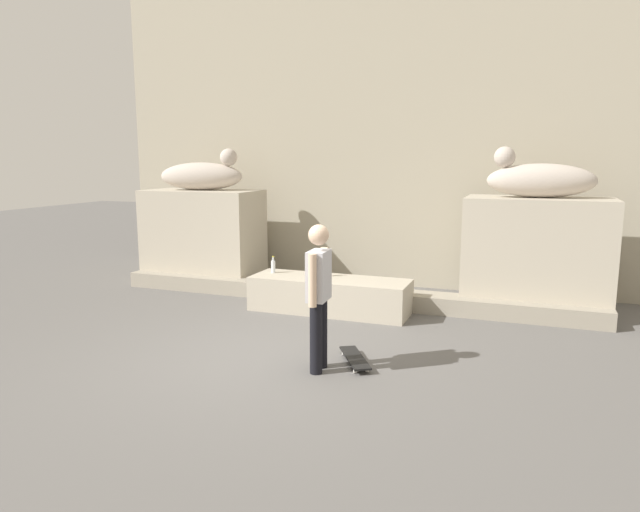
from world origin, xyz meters
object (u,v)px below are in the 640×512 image
at_px(skateboard, 355,358).
at_px(statue_reclining_left, 203,175).
at_px(statue_reclining_right, 539,179).
at_px(skater, 319,291).
at_px(bottle_green, 324,269).
at_px(bottle_clear, 273,266).

bearing_deg(skateboard, statue_reclining_left, 20.31).
xyz_separation_m(statue_reclining_left, skateboard, (4.01, -3.24, -2.01)).
height_order(statue_reclining_right, skateboard, statue_reclining_right).
distance_m(statue_reclining_left, skater, 5.28).
relative_size(statue_reclining_right, skateboard, 2.09).
bearing_deg(statue_reclining_right, bottle_green, 12.59).
relative_size(bottle_green, bottle_clear, 1.10).
relative_size(statue_reclining_left, statue_reclining_right, 1.01).
bearing_deg(statue_reclining_left, bottle_clear, -39.94).
relative_size(statue_reclining_right, skater, 0.99).
bearing_deg(statue_reclining_left, skateboard, -49.47).
height_order(statue_reclining_left, skateboard, statue_reclining_left).
distance_m(statue_reclining_left, statue_reclining_right, 5.93).
bearing_deg(bottle_green, statue_reclining_right, 19.00).
bearing_deg(statue_reclining_right, statue_reclining_left, -6.52).
distance_m(bottle_green, bottle_clear, 0.88).
distance_m(statue_reclining_right, bottle_green, 3.56).
bearing_deg(bottle_clear, statue_reclining_right, 15.38).
distance_m(statue_reclining_left, bottle_green, 3.34).
distance_m(skateboard, bottle_clear, 3.03).
relative_size(statue_reclining_left, bottle_green, 5.57).
bearing_deg(bottle_green, statue_reclining_left, 159.23).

